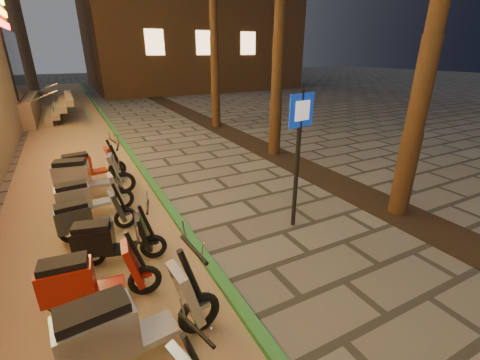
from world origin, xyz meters
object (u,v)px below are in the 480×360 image
scooter_8 (87,217)px  scooter_11 (87,166)px  pedestrian_sign (299,142)px  scooter_9 (86,197)px  scooter_5 (126,327)px  scooter_6 (87,280)px  scooter_7 (108,241)px  scooter_10 (85,176)px

scooter_8 → scooter_11: size_ratio=0.90×
pedestrian_sign → scooter_9: (-3.73, 2.35, -1.31)m
scooter_5 → scooter_8: bearing=88.2°
scooter_6 → scooter_7: bearing=73.6°
scooter_7 → scooter_9: size_ratio=0.94×
scooter_5 → scooter_7: scooter_5 is taller
scooter_5 → scooter_9: (-0.14, 4.09, -0.09)m
scooter_10 → scooter_8: bearing=-82.1°
scooter_5 → scooter_9: size_ratio=1.19×
scooter_8 → scooter_10: (0.12, 2.06, 0.11)m
scooter_6 → scooter_10: bearing=92.7°
pedestrian_sign → scooter_5: (-3.59, -1.73, -1.22)m
scooter_5 → scooter_11: scooter_5 is taller
scooter_7 → scooter_8: size_ratio=1.01×
scooter_10 → scooter_11: bearing=94.7°
scooter_9 → scooter_7: bearing=-88.1°
pedestrian_sign → scooter_8: 4.26m
scooter_8 → scooter_10: scooter_10 is taller
scooter_7 → scooter_11: (-0.03, 4.08, 0.04)m
scooter_5 → scooter_11: (0.03, 6.19, -0.07)m
scooter_9 → pedestrian_sign: bearing=-36.3°
scooter_8 → scooter_10: bearing=81.7°
pedestrian_sign → scooter_8: (-3.78, 1.44, -1.34)m
scooter_6 → scooter_11: bearing=92.1°
scooter_6 → scooter_10: size_ratio=0.86×
scooter_10 → scooter_5: bearing=-78.0°
scooter_7 → scooter_8: 1.09m
scooter_6 → scooter_7: size_ratio=1.06×
scooter_9 → scooter_11: scooter_11 is taller
scooter_9 → scooter_11: (0.17, 2.11, 0.02)m
scooter_8 → scooter_9: (0.06, 0.92, 0.03)m
scooter_5 → scooter_7: size_ratio=1.26×
pedestrian_sign → scooter_7: (-3.52, 0.38, -1.33)m
scooter_11 → scooter_9: bearing=-102.8°
scooter_5 → scooter_6: scooter_5 is taller
scooter_5 → scooter_9: bearing=86.6°
scooter_7 → scooter_10: (-0.14, 3.12, 0.11)m
scooter_6 → scooter_10: (0.25, 4.05, 0.08)m
pedestrian_sign → scooter_8: size_ratio=1.88×
scooter_6 → scooter_11: size_ratio=0.97×
scooter_9 → scooter_8: bearing=-97.5°
scooter_9 → scooter_11: size_ratio=0.96×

